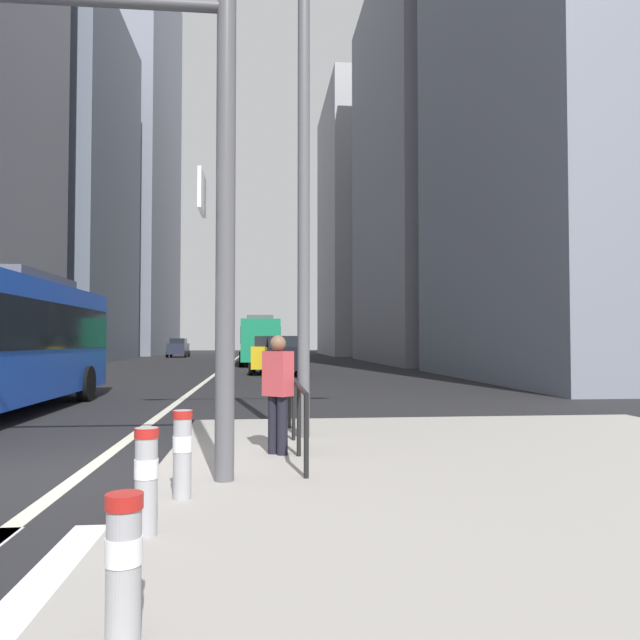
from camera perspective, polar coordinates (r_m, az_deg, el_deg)
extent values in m
plane|color=black|center=(28.43, -10.23, -5.36)|extent=(160.00, 160.00, 0.00)
cube|color=gray|center=(8.14, 18.41, -13.49)|extent=(9.00, 10.00, 0.15)
cube|color=silver|center=(4.85, -24.86, -22.47)|extent=(0.45, 3.20, 0.01)
cube|color=silver|center=(4.65, -13.38, -23.50)|extent=(0.45, 3.20, 0.01)
cube|color=silver|center=(4.63, -1.24, -23.66)|extent=(0.45, 3.20, 0.01)
cube|color=beige|center=(38.39, -9.03, -4.46)|extent=(0.20, 80.00, 0.01)
cube|color=slate|center=(57.81, -24.39, 11.50)|extent=(12.52, 17.76, 29.94)
cube|color=slate|center=(84.33, -18.49, 14.31)|extent=(13.16, 24.08, 50.32)
cube|color=gray|center=(51.38, 11.59, 13.70)|extent=(11.79, 21.46, 31.05)
cube|color=#9E9EA3|center=(75.33, 5.82, 8.64)|extent=(13.97, 19.65, 31.06)
cube|color=#4C4C51|center=(17.13, -26.50, 3.40)|extent=(1.75, 4.05, 0.30)
cylinder|color=black|center=(18.54, -21.02, -5.57)|extent=(0.30, 1.00, 1.00)
cube|color=#198456|center=(43.76, -5.73, -1.91)|extent=(2.73, 10.94, 2.75)
cube|color=black|center=(43.76, -5.72, -1.46)|extent=(2.76, 10.72, 1.10)
cube|color=#4C4C51|center=(42.16, -5.68, 0.16)|extent=(1.83, 3.96, 0.30)
cylinder|color=black|center=(47.25, -7.27, -3.39)|extent=(0.32, 1.01, 1.00)
cylinder|color=black|center=(47.30, -4.36, -3.40)|extent=(0.32, 1.01, 1.00)
cylinder|color=black|center=(40.29, -7.35, -3.65)|extent=(0.32, 1.01, 1.00)
cylinder|color=black|center=(40.34, -3.93, -3.66)|extent=(0.32, 1.01, 1.00)
cube|color=#232838|center=(64.54, -13.10, -2.63)|extent=(1.80, 4.13, 1.10)
cube|color=black|center=(64.68, -13.08, -1.91)|extent=(1.51, 2.23, 0.52)
cylinder|color=black|center=(63.04, -12.46, -3.15)|extent=(0.22, 0.64, 0.64)
cylinder|color=black|center=(63.29, -14.10, -3.14)|extent=(0.22, 0.64, 0.64)
cylinder|color=black|center=(65.82, -12.16, -3.10)|extent=(0.22, 0.64, 0.64)
cylinder|color=black|center=(66.06, -13.73, -3.09)|extent=(0.22, 0.64, 0.64)
cube|color=gold|center=(31.52, -4.70, -3.47)|extent=(1.91, 4.07, 1.10)
cube|color=black|center=(31.36, -4.70, -1.99)|extent=(1.56, 2.21, 0.52)
cylinder|color=black|center=(32.93, -6.25, -4.35)|extent=(0.24, 0.65, 0.64)
cylinder|color=black|center=(32.90, -3.07, -4.36)|extent=(0.24, 0.65, 0.64)
cylinder|color=black|center=(30.20, -6.47, -4.57)|extent=(0.24, 0.65, 0.64)
cylinder|color=black|center=(30.17, -3.00, -4.58)|extent=(0.24, 0.65, 0.64)
cube|color=black|center=(30.41, -3.55, -3.53)|extent=(1.97, 4.63, 1.10)
cube|color=black|center=(30.25, -3.52, -2.00)|extent=(1.60, 2.52, 0.52)
cylinder|color=black|center=(31.92, -5.40, -4.43)|extent=(0.25, 0.65, 0.64)
cylinder|color=black|center=(32.05, -2.14, -4.43)|extent=(0.25, 0.65, 0.64)
cylinder|color=black|center=(28.82, -5.12, -4.70)|extent=(0.25, 0.65, 0.64)
cylinder|color=black|center=(28.97, -1.51, -4.70)|extent=(0.25, 0.65, 0.64)
cylinder|color=#515156|center=(7.11, -8.81, 9.69)|extent=(0.22, 0.22, 6.00)
cube|color=white|center=(7.00, -10.97, 11.57)|extent=(0.04, 0.60, 0.44)
cylinder|color=#56565B|center=(10.28, -1.54, 11.75)|extent=(0.20, 0.20, 8.00)
cylinder|color=#99999E|center=(3.57, -17.88, -21.23)|extent=(0.18, 0.18, 0.77)
cylinder|color=white|center=(3.54, -17.87, -19.81)|extent=(0.19, 0.19, 0.14)
cylinder|color=#B21E19|center=(3.47, -17.82, -15.82)|extent=(0.20, 0.20, 0.08)
cylinder|color=#99999E|center=(5.29, -15.93, -14.30)|extent=(0.18, 0.18, 0.86)
cylinder|color=white|center=(5.26, -15.92, -13.20)|extent=(0.19, 0.19, 0.16)
cylinder|color=#B21E19|center=(5.22, -15.89, -10.10)|extent=(0.20, 0.20, 0.08)
cylinder|color=#99999E|center=(6.36, -12.74, -12.15)|extent=(0.18, 0.18, 0.87)
cylinder|color=white|center=(6.34, -12.73, -11.21)|extent=(0.19, 0.19, 0.16)
cylinder|color=#B21E19|center=(6.30, -12.71, -8.59)|extent=(0.20, 0.20, 0.08)
cylinder|color=black|center=(7.09, -1.29, -10.81)|extent=(0.06, 0.06, 0.95)
cylinder|color=black|center=(8.41, -1.99, -9.41)|extent=(0.06, 0.06, 0.95)
cylinder|color=black|center=(9.72, -2.49, -8.39)|extent=(0.06, 0.06, 0.95)
cylinder|color=black|center=(11.04, -2.87, -7.62)|extent=(0.06, 0.06, 0.95)
cylinder|color=black|center=(9.02, -2.25, -5.87)|extent=(0.06, 3.99, 0.06)
cylinder|color=black|center=(8.62, -4.38, -9.71)|extent=(0.15, 0.15, 0.80)
cylinder|color=black|center=(8.52, -3.54, -9.81)|extent=(0.15, 0.15, 0.80)
cube|color=#B73D42|center=(8.50, -3.95, -5.01)|extent=(0.44, 0.43, 0.62)
sphere|color=brown|center=(8.49, -3.95, -2.18)|extent=(0.22, 0.22, 0.22)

